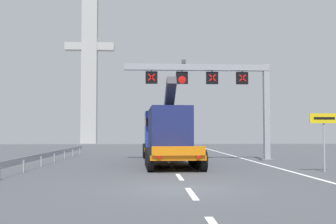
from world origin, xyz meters
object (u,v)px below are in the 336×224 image
object	(u,v)px
heavy_haul_truck_orange	(165,133)
overhead_lane_gantry	(217,83)
bridge_pylon_distant	(90,63)
exit_sign_yellow	(324,128)

from	to	relation	value
heavy_haul_truck_orange	overhead_lane_gantry	bearing A→B (deg)	11.74
overhead_lane_gantry	bridge_pylon_distant	bearing A→B (deg)	109.19
exit_sign_yellow	bridge_pylon_distant	world-z (taller)	bridge_pylon_distant
overhead_lane_gantry	bridge_pylon_distant	distance (m)	48.98
heavy_haul_truck_orange	bridge_pylon_distant	xyz separation A→B (m)	(-12.00, 46.21, 12.84)
overhead_lane_gantry	bridge_pylon_distant	world-z (taller)	bridge_pylon_distant
bridge_pylon_distant	heavy_haul_truck_orange	bearing A→B (deg)	-75.45
overhead_lane_gantry	heavy_haul_truck_orange	distance (m)	5.28
overhead_lane_gantry	exit_sign_yellow	bearing A→B (deg)	-65.86
heavy_haul_truck_orange	exit_sign_yellow	distance (m)	11.06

